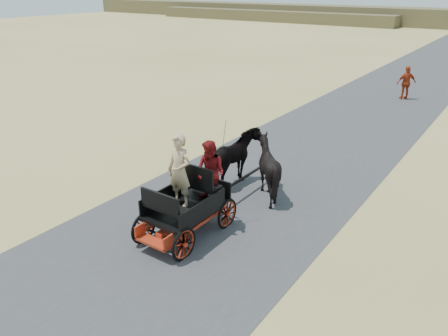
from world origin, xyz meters
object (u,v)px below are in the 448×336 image
Objects in this scene: horse_right at (268,168)px; pedestrian at (406,83)px; horse_left at (236,160)px; carriage at (187,221)px.

horse_right is 14.05m from pedestrian.
horse_left is at bearing 43.53° from pedestrian.
horse_left is 1.10m from horse_right.
carriage is 3.09m from horse_right.
horse_left is 1.16× the size of pedestrian.
carriage is 1.20× the size of horse_left.
carriage is 1.39× the size of pedestrian.
horse_right reaches higher than horse_left.
horse_left is (-0.55, 3.00, 0.49)m from carriage.
horse_right is (1.10, 0.00, 0.00)m from horse_left.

